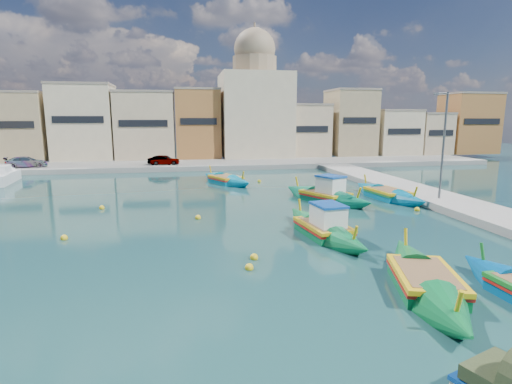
{
  "coord_description": "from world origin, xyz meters",
  "views": [
    {
      "loc": [
        -0.65,
        -19.51,
        6.2
      ],
      "look_at": [
        4.0,
        6.0,
        1.4
      ],
      "focal_mm": 28.0,
      "sensor_mm": 36.0,
      "label": 1
    }
  ],
  "objects_px": {
    "quay_street_lamp": "(443,145)",
    "luzzu_cyan_mid": "(387,195)",
    "yacht_north": "(5,176)",
    "church_block": "(255,103)",
    "luzzu_turquoise_cabin": "(324,229)",
    "luzzu_blue_south": "(425,283)",
    "luzzu_blue_cabin": "(326,196)",
    "luzzu_green": "(226,181)"
  },
  "relations": [
    {
      "from": "luzzu_cyan_mid",
      "to": "luzzu_green",
      "type": "distance_m",
      "value": 15.17
    },
    {
      "from": "quay_street_lamp",
      "to": "luzzu_cyan_mid",
      "type": "bearing_deg",
      "value": 130.73
    },
    {
      "from": "quay_street_lamp",
      "to": "luzzu_cyan_mid",
      "type": "distance_m",
      "value": 5.53
    },
    {
      "from": "quay_street_lamp",
      "to": "luzzu_blue_cabin",
      "type": "xyz_separation_m",
      "value": [
        -7.6,
        2.67,
        -3.96
      ]
    },
    {
      "from": "luzzu_blue_cabin",
      "to": "luzzu_blue_south",
      "type": "xyz_separation_m",
      "value": [
        -1.94,
        -15.77,
        -0.11
      ]
    },
    {
      "from": "luzzu_blue_south",
      "to": "luzzu_blue_cabin",
      "type": "bearing_deg",
      "value": 83.0
    },
    {
      "from": "luzzu_turquoise_cabin",
      "to": "luzzu_blue_cabin",
      "type": "xyz_separation_m",
      "value": [
        3.23,
        8.52,
        0.04
      ]
    },
    {
      "from": "church_block",
      "to": "luzzu_cyan_mid",
      "type": "height_order",
      "value": "church_block"
    },
    {
      "from": "church_block",
      "to": "luzzu_cyan_mid",
      "type": "distance_m",
      "value": 32.59
    },
    {
      "from": "quay_street_lamp",
      "to": "yacht_north",
      "type": "bearing_deg",
      "value": 152.99
    },
    {
      "from": "quay_street_lamp",
      "to": "luzzu_green",
      "type": "relative_size",
      "value": 0.98
    },
    {
      "from": "luzzu_blue_cabin",
      "to": "luzzu_green",
      "type": "distance_m",
      "value": 11.8
    },
    {
      "from": "quay_street_lamp",
      "to": "luzzu_turquoise_cabin",
      "type": "relative_size",
      "value": 0.89
    },
    {
      "from": "quay_street_lamp",
      "to": "luzzu_turquoise_cabin",
      "type": "bearing_deg",
      "value": -151.59
    },
    {
      "from": "luzzu_blue_south",
      "to": "yacht_north",
      "type": "bearing_deg",
      "value": 130.03
    },
    {
      "from": "quay_street_lamp",
      "to": "luzzu_blue_south",
      "type": "height_order",
      "value": "quay_street_lamp"
    },
    {
      "from": "luzzu_turquoise_cabin",
      "to": "luzzu_green",
      "type": "height_order",
      "value": "luzzu_turquoise_cabin"
    },
    {
      "from": "luzzu_cyan_mid",
      "to": "yacht_north",
      "type": "xyz_separation_m",
      "value": [
        -33.49,
        15.48,
        0.18
      ]
    },
    {
      "from": "church_block",
      "to": "luzzu_blue_cabin",
      "type": "distance_m",
      "value": 32.35
    },
    {
      "from": "church_block",
      "to": "luzzu_blue_south",
      "type": "distance_m",
      "value": 47.85
    },
    {
      "from": "luzzu_blue_cabin",
      "to": "luzzu_blue_south",
      "type": "bearing_deg",
      "value": -97.0
    },
    {
      "from": "quay_street_lamp",
      "to": "yacht_north",
      "type": "distance_m",
      "value": 40.52
    },
    {
      "from": "quay_street_lamp",
      "to": "luzzu_turquoise_cabin",
      "type": "distance_m",
      "value": 12.94
    },
    {
      "from": "luzzu_cyan_mid",
      "to": "yacht_north",
      "type": "height_order",
      "value": "yacht_north"
    },
    {
      "from": "yacht_north",
      "to": "luzzu_turquoise_cabin",
      "type": "bearing_deg",
      "value": -43.92
    },
    {
      "from": "luzzu_blue_south",
      "to": "yacht_north",
      "type": "xyz_separation_m",
      "value": [
        -26.4,
        31.42,
        0.18
      ]
    },
    {
      "from": "luzzu_turquoise_cabin",
      "to": "luzzu_blue_cabin",
      "type": "height_order",
      "value": "luzzu_blue_cabin"
    },
    {
      "from": "luzzu_turquoise_cabin",
      "to": "luzzu_blue_south",
      "type": "relative_size",
      "value": 0.99
    },
    {
      "from": "church_block",
      "to": "yacht_north",
      "type": "height_order",
      "value": "church_block"
    },
    {
      "from": "church_block",
      "to": "luzzu_cyan_mid",
      "type": "relative_size",
      "value": 2.13
    },
    {
      "from": "luzzu_turquoise_cabin",
      "to": "yacht_north",
      "type": "bearing_deg",
      "value": 136.08
    },
    {
      "from": "luzzu_cyan_mid",
      "to": "luzzu_blue_south",
      "type": "relative_size",
      "value": 1.0
    },
    {
      "from": "church_block",
      "to": "luzzu_cyan_mid",
      "type": "xyz_separation_m",
      "value": [
        5.0,
        -31.16,
        -8.13
      ]
    },
    {
      "from": "church_block",
      "to": "luzzu_turquoise_cabin",
      "type": "height_order",
      "value": "church_block"
    },
    {
      "from": "church_block",
      "to": "luzzu_green",
      "type": "xyz_separation_m",
      "value": [
        -6.7,
        -21.51,
        -8.13
      ]
    },
    {
      "from": "luzzu_turquoise_cabin",
      "to": "yacht_north",
      "type": "xyz_separation_m",
      "value": [
        -25.11,
        24.18,
        0.11
      ]
    },
    {
      "from": "yacht_north",
      "to": "luzzu_cyan_mid",
      "type": "bearing_deg",
      "value": -24.81
    },
    {
      "from": "luzzu_turquoise_cabin",
      "to": "luzzu_cyan_mid",
      "type": "bearing_deg",
      "value": 46.05
    },
    {
      "from": "luzzu_turquoise_cabin",
      "to": "luzzu_cyan_mid",
      "type": "xyz_separation_m",
      "value": [
        8.39,
        8.7,
        -0.07
      ]
    },
    {
      "from": "quay_street_lamp",
      "to": "luzzu_blue_south",
      "type": "bearing_deg",
      "value": -126.06
    },
    {
      "from": "luzzu_cyan_mid",
      "to": "yacht_north",
      "type": "relative_size",
      "value": 0.79
    },
    {
      "from": "church_block",
      "to": "luzzu_blue_south",
      "type": "xyz_separation_m",
      "value": [
        -2.09,
        -47.1,
        -8.14
      ]
    }
  ]
}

